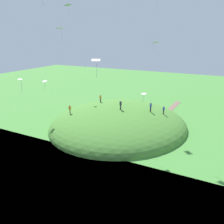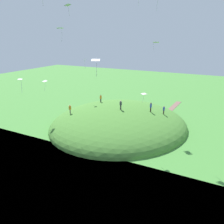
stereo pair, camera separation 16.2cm
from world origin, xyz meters
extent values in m
plane|color=#478939|center=(0.00, 0.00, 0.00)|extent=(160.00, 160.00, 0.00)
ellipsoid|color=#498332|center=(6.31, 2.23, 0.00)|extent=(28.16, 26.26, 7.54)
cube|color=#79594E|center=(21.56, -4.36, 0.02)|extent=(15.65, 1.75, 0.04)
cube|color=#373233|center=(5.11, 1.29, 4.18)|extent=(0.17, 0.25, 0.86)
cylinder|color=#383B43|center=(5.11, 1.29, 4.95)|extent=(0.50, 0.50, 0.68)
sphere|color=beige|center=(5.11, 1.29, 5.42)|extent=(0.26, 0.26, 0.26)
cube|color=black|center=(7.62, -3.71, 3.78)|extent=(0.19, 0.23, 0.87)
cylinder|color=#3749AE|center=(7.62, -3.71, 4.55)|extent=(0.49, 0.49, 0.68)
sphere|color=brown|center=(7.62, -3.71, 5.02)|extent=(0.26, 0.26, 0.26)
cube|color=#3C2D28|center=(8.78, -5.89, 3.26)|extent=(0.19, 0.23, 0.75)
cylinder|color=#3452AC|center=(8.78, -5.89, 3.93)|extent=(0.50, 0.50, 0.59)
sphere|color=#A4725E|center=(8.78, -5.89, 4.34)|extent=(0.22, 0.22, 0.22)
cube|color=#333832|center=(9.03, 7.87, 3.72)|extent=(0.15, 0.24, 0.80)
cylinder|color=orange|center=(9.03, 7.87, 4.44)|extent=(0.46, 0.46, 0.63)
sphere|color=brown|center=(9.03, 7.87, 4.87)|extent=(0.24, 0.24, 0.24)
cube|color=#58474A|center=(1.42, 10.22, 3.11)|extent=(0.28, 0.29, 0.83)
cylinder|color=orange|center=(1.42, 10.22, 3.85)|extent=(0.67, 0.67, 0.66)
sphere|color=beige|center=(1.42, 10.22, 4.31)|extent=(0.25, 0.25, 0.25)
cube|color=white|center=(-7.39, -1.14, 14.03)|extent=(1.09, 1.25, 0.23)
cylinder|color=white|center=(-7.60, -1.36, 12.86)|extent=(0.23, 0.25, 1.80)
cube|color=silver|center=(-0.13, 14.50, 8.84)|extent=(1.07, 1.25, 0.21)
cylinder|color=silver|center=(-0.40, 14.33, 7.82)|extent=(0.20, 0.25, 1.50)
cube|color=white|center=(1.44, -5.92, 15.99)|extent=(0.78, 0.95, 0.17)
cylinder|color=white|center=(1.15, -5.71, 15.24)|extent=(0.04, 0.18, 1.09)
cylinder|color=white|center=(13.23, 1.63, 22.85)|extent=(0.18, 0.15, 1.16)
cube|color=white|center=(0.68, 10.73, 18.12)|extent=(1.24, 1.32, 0.16)
cylinder|color=white|center=(0.76, 10.52, 16.89)|extent=(0.11, 0.19, 1.92)
cylinder|color=silver|center=(-2.59, 11.07, 21.82)|extent=(0.10, 0.06, 1.18)
cube|color=white|center=(-8.20, 11.61, 10.72)|extent=(0.67, 0.79, 0.11)
cylinder|color=white|center=(-8.24, 11.42, 9.61)|extent=(0.24, 0.16, 1.88)
cube|color=white|center=(-5.96, 3.75, 20.63)|extent=(0.92, 0.65, 0.24)
cylinder|color=white|center=(-5.68, 3.83, 19.86)|extent=(0.08, 0.18, 1.10)
cylinder|color=white|center=(6.94, -4.05, 21.52)|extent=(0.20, 0.17, 1.59)
cube|color=white|center=(9.68, 11.91, 12.17)|extent=(0.67, 0.47, 0.13)
cylinder|color=white|center=(9.61, 12.00, 11.11)|extent=(0.18, 0.15, 1.79)
cube|color=white|center=(-1.01, -5.28, 8.84)|extent=(1.05, 0.94, 0.13)
cylinder|color=white|center=(-1.11, -5.28, 8.05)|extent=(0.20, 0.20, 1.13)
cylinder|color=brown|center=(-5.89, -0.12, 0.64)|extent=(0.14, 0.14, 1.28)
camera|label=1|loc=(-32.21, -16.17, 16.86)|focal=37.09mm
camera|label=2|loc=(-32.14, -16.32, 16.86)|focal=37.09mm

